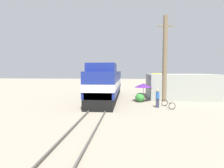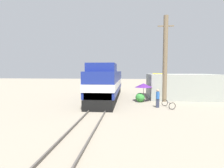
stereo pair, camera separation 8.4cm
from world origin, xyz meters
The scene contains 11 objects.
ground_plane centered at (0.00, 0.00, 0.00)m, with size 120.00×120.00×0.00m, color gray.
rail_near centered at (-0.72, 0.00, 0.07)m, with size 0.08×32.93×0.15m, color #4C4742.
rail_far centered at (0.72, 0.00, 0.07)m, with size 0.08×32.93×0.15m, color #4C4742.
locomotive centered at (0.00, 1.97, 1.87)m, with size 2.98×15.02×4.30m.
utility_pole centered at (6.83, 0.89, 4.92)m, with size 1.80×0.52×9.76m.
vendor_umbrella centered at (4.41, 0.56, 1.88)m, with size 2.00×2.00×2.11m.
billboard_sign centered at (6.98, 5.64, 2.32)m, with size 1.77×0.12×3.20m.
shrub_cluster centered at (4.01, 0.23, 0.52)m, with size 1.05×1.05×1.05m, color #388C38.
person_bystander centered at (5.48, -2.70, 0.97)m, with size 0.34×0.34×1.79m.
bicycle centered at (6.51, -2.65, 0.34)m, with size 0.97×1.82×0.65m.
building_block_distant centered at (9.37, 3.82, 1.56)m, with size 8.07×6.01×3.12m, color #999E93.
Camera 2 is at (2.65, -19.68, 3.51)m, focal length 28.00 mm.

